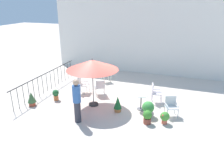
{
  "coord_description": "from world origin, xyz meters",
  "views": [
    {
      "loc": [
        3.43,
        -9.25,
        4.62
      ],
      "look_at": [
        0.0,
        0.41,
        0.71
      ],
      "focal_mm": 35.84,
      "sensor_mm": 36.0,
      "label": 1
    }
  ],
  "objects_px": {
    "potted_plant_5": "(32,98)",
    "potted_plant_0": "(147,117)",
    "patio_chair_3": "(155,92)",
    "potted_plant_2": "(56,94)",
    "cafe_table_0": "(141,99)",
    "patio_chair_1": "(100,86)",
    "patio_umbrella_0": "(92,65)",
    "potted_plant_3": "(165,117)",
    "patio_chair_2": "(171,105)",
    "patio_chair_4": "(82,83)",
    "patio_chair_0": "(106,73)",
    "potted_plant_4": "(148,108)",
    "potted_plant_1": "(118,104)",
    "standing_person": "(77,100)"
  },
  "relations": [
    {
      "from": "patio_chair_0",
      "to": "potted_plant_4",
      "type": "distance_m",
      "value": 4.6
    },
    {
      "from": "patio_chair_1",
      "to": "potted_plant_3",
      "type": "bearing_deg",
      "value": -26.78
    },
    {
      "from": "patio_chair_1",
      "to": "standing_person",
      "type": "bearing_deg",
      "value": -86.27
    },
    {
      "from": "patio_chair_4",
      "to": "potted_plant_0",
      "type": "height_order",
      "value": "patio_chair_4"
    },
    {
      "from": "patio_chair_0",
      "to": "patio_chair_1",
      "type": "distance_m",
      "value": 1.99
    },
    {
      "from": "potted_plant_5",
      "to": "patio_chair_2",
      "type": "bearing_deg",
      "value": 10.83
    },
    {
      "from": "potted_plant_4",
      "to": "potted_plant_5",
      "type": "height_order",
      "value": "potted_plant_5"
    },
    {
      "from": "potted_plant_0",
      "to": "potted_plant_1",
      "type": "height_order",
      "value": "potted_plant_1"
    },
    {
      "from": "patio_chair_0",
      "to": "patio_chair_1",
      "type": "height_order",
      "value": "patio_chair_0"
    },
    {
      "from": "patio_chair_2",
      "to": "patio_chair_4",
      "type": "height_order",
      "value": "patio_chair_4"
    },
    {
      "from": "patio_chair_1",
      "to": "patio_chair_3",
      "type": "relative_size",
      "value": 0.89
    },
    {
      "from": "potted_plant_5",
      "to": "potted_plant_0",
      "type": "bearing_deg",
      "value": 2.29
    },
    {
      "from": "potted_plant_3",
      "to": "standing_person",
      "type": "distance_m",
      "value": 3.5
    },
    {
      "from": "potted_plant_2",
      "to": "potted_plant_3",
      "type": "xyz_separation_m",
      "value": [
        5.25,
        -0.47,
        -0.01
      ]
    },
    {
      "from": "patio_chair_2",
      "to": "potted_plant_5",
      "type": "bearing_deg",
      "value": -169.17
    },
    {
      "from": "patio_chair_4",
      "to": "potted_plant_1",
      "type": "relative_size",
      "value": 1.29
    },
    {
      "from": "patio_umbrella_0",
      "to": "potted_plant_3",
      "type": "bearing_deg",
      "value": -10.0
    },
    {
      "from": "patio_chair_0",
      "to": "standing_person",
      "type": "relative_size",
      "value": 0.54
    },
    {
      "from": "patio_chair_3",
      "to": "potted_plant_0",
      "type": "distance_m",
      "value": 2.04
    },
    {
      "from": "patio_umbrella_0",
      "to": "potted_plant_3",
      "type": "height_order",
      "value": "patio_umbrella_0"
    },
    {
      "from": "potted_plant_2",
      "to": "potted_plant_3",
      "type": "distance_m",
      "value": 5.27
    },
    {
      "from": "potted_plant_1",
      "to": "standing_person",
      "type": "height_order",
      "value": "standing_person"
    },
    {
      "from": "potted_plant_0",
      "to": "patio_umbrella_0",
      "type": "bearing_deg",
      "value": 163.31
    },
    {
      "from": "standing_person",
      "to": "potted_plant_2",
      "type": "bearing_deg",
      "value": 143.09
    },
    {
      "from": "potted_plant_3",
      "to": "patio_chair_3",
      "type": "bearing_deg",
      "value": 110.93
    },
    {
      "from": "potted_plant_3",
      "to": "standing_person",
      "type": "height_order",
      "value": "standing_person"
    },
    {
      "from": "standing_person",
      "to": "patio_umbrella_0",
      "type": "bearing_deg",
      "value": 90.96
    },
    {
      "from": "patio_chair_1",
      "to": "potted_plant_0",
      "type": "bearing_deg",
      "value": -34.85
    },
    {
      "from": "potted_plant_4",
      "to": "potted_plant_0",
      "type": "bearing_deg",
      "value": -81.56
    },
    {
      "from": "patio_umbrella_0",
      "to": "patio_chair_1",
      "type": "relative_size",
      "value": 2.76
    },
    {
      "from": "patio_chair_4",
      "to": "potted_plant_3",
      "type": "relative_size",
      "value": 1.83
    },
    {
      "from": "cafe_table_0",
      "to": "patio_chair_3",
      "type": "relative_size",
      "value": 0.77
    },
    {
      "from": "potted_plant_3",
      "to": "potted_plant_5",
      "type": "distance_m",
      "value": 5.97
    },
    {
      "from": "patio_chair_2",
      "to": "potted_plant_1",
      "type": "xyz_separation_m",
      "value": [
        -2.21,
        -0.4,
        -0.12
      ]
    },
    {
      "from": "cafe_table_0",
      "to": "potted_plant_0",
      "type": "relative_size",
      "value": 1.29
    },
    {
      "from": "potted_plant_0",
      "to": "potted_plant_2",
      "type": "height_order",
      "value": "potted_plant_0"
    },
    {
      "from": "cafe_table_0",
      "to": "potted_plant_4",
      "type": "distance_m",
      "value": 0.68
    },
    {
      "from": "patio_chair_3",
      "to": "potted_plant_2",
      "type": "distance_m",
      "value": 4.76
    },
    {
      "from": "potted_plant_4",
      "to": "potted_plant_5",
      "type": "xyz_separation_m",
      "value": [
        -5.22,
        -0.79,
        -0.01
      ]
    },
    {
      "from": "patio_chair_4",
      "to": "potted_plant_1",
      "type": "distance_m",
      "value": 2.78
    },
    {
      "from": "patio_chair_2",
      "to": "potted_plant_3",
      "type": "xyz_separation_m",
      "value": [
        -0.15,
        -0.74,
        -0.2
      ]
    },
    {
      "from": "potted_plant_4",
      "to": "potted_plant_5",
      "type": "relative_size",
      "value": 1.0
    },
    {
      "from": "patio_umbrella_0",
      "to": "potted_plant_0",
      "type": "distance_m",
      "value": 3.23
    },
    {
      "from": "patio_chair_0",
      "to": "patio_chair_2",
      "type": "xyz_separation_m",
      "value": [
        4.05,
        -2.95,
        -0.07
      ]
    },
    {
      "from": "potted_plant_2",
      "to": "potted_plant_4",
      "type": "relative_size",
      "value": 0.79
    },
    {
      "from": "patio_chair_3",
      "to": "potted_plant_0",
      "type": "relative_size",
      "value": 1.68
    },
    {
      "from": "patio_umbrella_0",
      "to": "potted_plant_2",
      "type": "height_order",
      "value": "patio_umbrella_0"
    },
    {
      "from": "potted_plant_1",
      "to": "potted_plant_4",
      "type": "xyz_separation_m",
      "value": [
        1.32,
        0.02,
        0.01
      ]
    },
    {
      "from": "potted_plant_2",
      "to": "potted_plant_5",
      "type": "relative_size",
      "value": 0.79
    },
    {
      "from": "patio_chair_0",
      "to": "patio_umbrella_0",
      "type": "bearing_deg",
      "value": -79.35
    }
  ]
}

